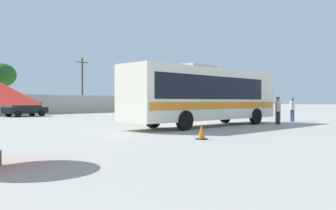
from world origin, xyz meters
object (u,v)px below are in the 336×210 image
at_px(attendant_by_bus_door, 278,109).
at_px(roadside_tree_right, 2,75).
at_px(coach_bus_cream_orange, 204,94).
at_px(parked_car_third_black, 26,109).
at_px(utility_pole_near, 82,84).
at_px(passenger_waiting_on_apron, 292,108).
at_px(traffic_cone_on_apron, 202,132).

distance_m(attendant_by_bus_door, roadside_tree_right, 34.98).
bearing_deg(coach_bus_cream_orange, parked_car_third_black, 89.72).
xyz_separation_m(coach_bus_cream_orange, roadside_tree_right, (2.81, 31.97, 2.79)).
height_order(attendant_by_bus_door, utility_pole_near, utility_pole_near).
bearing_deg(passenger_waiting_on_apron, attendant_by_bus_door, -172.96).
xyz_separation_m(coach_bus_cream_orange, utility_pole_near, (12.17, 28.23, 1.97)).
xyz_separation_m(utility_pole_near, roadside_tree_right, (-9.36, 3.73, 0.82)).
xyz_separation_m(attendant_by_bus_door, traffic_cone_on_apron, (-10.53, -1.16, -0.71)).
height_order(coach_bus_cream_orange, utility_pole_near, utility_pole_near).
bearing_deg(utility_pole_near, coach_bus_cream_orange, -113.32).
relative_size(coach_bus_cream_orange, parked_car_third_black, 2.92).
relative_size(passenger_waiting_on_apron, utility_pole_near, 0.24).
xyz_separation_m(passenger_waiting_on_apron, utility_pole_near, (3.88, 30.53, 2.91)).
height_order(coach_bus_cream_orange, roadside_tree_right, roadside_tree_right).
distance_m(coach_bus_cream_orange, attendant_by_bus_door, 5.29).
bearing_deg(roadside_tree_right, utility_pole_near, -21.73).
distance_m(parked_car_third_black, utility_pole_near, 14.34).
distance_m(passenger_waiting_on_apron, parked_car_third_black, 24.85).
xyz_separation_m(coach_bus_cream_orange, attendant_by_bus_door, (4.40, -2.78, -0.93)).
xyz_separation_m(attendant_by_bus_door, parked_car_third_black, (-4.30, 23.94, -0.26)).
bearing_deg(roadside_tree_right, traffic_cone_on_apron, -103.99).
bearing_deg(traffic_cone_on_apron, passenger_waiting_on_apron, 6.49).
bearing_deg(utility_pole_near, roadside_tree_right, 158.27).
distance_m(passenger_waiting_on_apron, roadside_tree_right, 34.90).
relative_size(parked_car_third_black, utility_pole_near, 0.54).
bearing_deg(utility_pole_near, passenger_waiting_on_apron, -97.23).
relative_size(coach_bus_cream_orange, attendant_by_bus_door, 6.68).
height_order(passenger_waiting_on_apron, traffic_cone_on_apron, passenger_waiting_on_apron).
xyz_separation_m(coach_bus_cream_orange, parked_car_third_black, (0.10, 21.16, -1.20)).
xyz_separation_m(attendant_by_bus_door, roadside_tree_right, (-1.59, 34.75, 3.72)).
bearing_deg(parked_car_third_black, roadside_tree_right, 75.92).
xyz_separation_m(parked_car_third_black, utility_pole_near, (12.07, 7.07, 3.17)).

